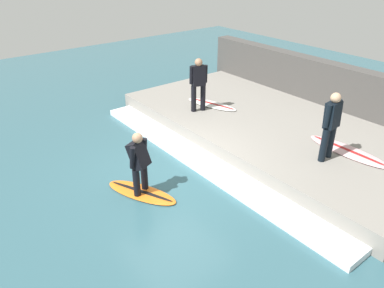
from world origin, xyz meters
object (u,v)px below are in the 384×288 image
object	(u,v)px
surfboard_riding	(141,192)
surfer_riding	(139,160)
surfer_waiting_near	(198,82)
surfboard_waiting_far	(347,151)
surfboard_waiting_near	(212,104)
surfer_waiting_far	(331,123)

from	to	relation	value
surfboard_riding	surfer_riding	world-z (taller)	surfer_riding
surfer_waiting_near	surfboard_waiting_far	size ratio (longest dim) A/B	0.77
surfboard_waiting_near	surfer_waiting_far	distance (m)	4.30
surfer_riding	surfer_waiting_near	xyz separation A→B (m)	(3.31, 2.05, 0.54)
surfer_riding	surfer_waiting_far	size ratio (longest dim) A/B	0.89
surfer_riding	surfboard_waiting_far	size ratio (longest dim) A/B	0.70
surfer_waiting_near	surfboard_waiting_near	size ratio (longest dim) A/B	0.87
surfboard_riding	surfer_waiting_near	distance (m)	4.13
surfboard_riding	surfer_waiting_near	xyz separation A→B (m)	(3.31, 2.05, 1.38)
surfboard_waiting_near	surfboard_waiting_far	size ratio (longest dim) A/B	0.88
surfer_riding	surfer_waiting_near	world-z (taller)	surfer_waiting_near
surfboard_riding	surfboard_waiting_far	bearing A→B (deg)	-26.45
surfboard_riding	surfboard_waiting_near	bearing A→B (deg)	28.50
surfer_waiting_near	surfer_riding	bearing A→B (deg)	-148.23
surfboard_riding	surfboard_waiting_far	size ratio (longest dim) A/B	0.89
surfer_waiting_far	surfer_waiting_near	bearing A→B (deg)	96.80
surfboard_waiting_near	surfer_riding	bearing A→B (deg)	-151.50
surfer_waiting_near	surfer_waiting_far	distance (m)	4.16
surfboard_waiting_near	surfboard_waiting_far	bearing A→B (deg)	-82.16
surfer_waiting_near	surfboard_waiting_near	xyz separation A→B (m)	(0.60, 0.08, -0.87)
surfer_riding	surfboard_waiting_far	xyz separation A→B (m)	(4.51, -2.24, -0.34)
surfer_riding	surfer_waiting_far	distance (m)	4.37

